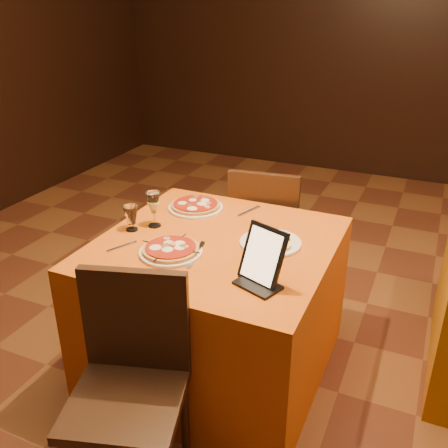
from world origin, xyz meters
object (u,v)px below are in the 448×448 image
at_px(chair_main_far, 268,232).
at_px(tablet, 263,255).
at_px(wine_glass, 154,209).
at_px(main_table, 217,306).
at_px(chair_main_near, 126,401).
at_px(pizza_far, 196,206).
at_px(pizza_near, 171,250).
at_px(water_glass, 131,218).

relative_size(chair_main_far, tablet, 3.73).
bearing_deg(wine_glass, main_table, -4.50).
bearing_deg(chair_main_near, tablet, 42.84).
bearing_deg(pizza_far, chair_main_near, -76.39).
xyz_separation_m(chair_main_near, tablet, (0.33, 0.56, 0.41)).
height_order(main_table, pizza_near, pizza_near).
relative_size(main_table, tablet, 4.51).
bearing_deg(tablet, water_glass, -173.37).
bearing_deg(water_glass, pizza_far, 65.56).
xyz_separation_m(chair_main_near, wine_glass, (-0.36, 0.84, 0.39)).
bearing_deg(chair_main_far, wine_glass, 57.09).
distance_m(main_table, pizza_far, 0.57).
height_order(chair_main_far, pizza_far, chair_main_far).
height_order(pizza_far, tablet, tablet).
bearing_deg(tablet, main_table, 163.15).
bearing_deg(wine_glass, chair_main_far, 64.42).
height_order(pizza_far, water_glass, water_glass).
bearing_deg(pizza_near, chair_main_far, 81.90).
height_order(chair_main_far, pizza_near, chair_main_far).
bearing_deg(water_glass, chair_main_near, -59.50).
height_order(main_table, tablet, tablet).
xyz_separation_m(pizza_far, tablet, (0.60, -0.57, 0.10)).
relative_size(chair_main_near, pizza_far, 3.00).
distance_m(main_table, water_glass, 0.63).
bearing_deg(water_glass, main_table, 7.41).
distance_m(chair_main_near, pizza_far, 1.20).
distance_m(main_table, chair_main_near, 0.81).
bearing_deg(tablet, chair_main_far, 128.27).
distance_m(chair_main_near, tablet, 0.77).
distance_m(chair_main_near, chair_main_far, 1.59).
height_order(chair_main_far, wine_glass, wine_glass).
xyz_separation_m(main_table, water_glass, (-0.44, -0.06, 0.44)).
xyz_separation_m(chair_main_near, water_glass, (-0.44, 0.75, 0.36)).
relative_size(pizza_far, tablet, 1.24).
distance_m(pizza_far, wine_glass, 0.31).
xyz_separation_m(chair_main_far, wine_glass, (-0.36, -0.75, 0.39)).
xyz_separation_m(main_table, tablet, (0.33, -0.25, 0.49)).
distance_m(water_glass, tablet, 0.79).
height_order(chair_main_near, wine_glass, wine_glass).
relative_size(main_table, chair_main_near, 1.21).
relative_size(main_table, wine_glass, 5.79).
bearing_deg(pizza_far, pizza_near, -75.46).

